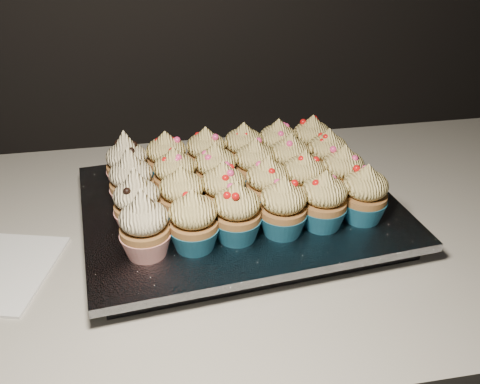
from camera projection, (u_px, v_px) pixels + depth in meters
The scene contains 27 objects.
worktop at pixel (279, 229), 0.81m from camera, with size 2.44×0.64×0.04m, color beige.
baking_tray at pixel (240, 215), 0.79m from camera, with size 0.41×0.31×0.02m, color black.
foil_lining at pixel (240, 205), 0.78m from camera, with size 0.44×0.35×0.01m, color silver.
cupcake_0 at pixel (145, 227), 0.65m from camera, with size 0.06×0.06×0.10m.
cupcake_1 at pixel (194, 222), 0.66m from camera, with size 0.06×0.06×0.08m.
cupcake_2 at pixel (237, 213), 0.68m from camera, with size 0.06×0.06×0.08m.
cupcake_3 at pixel (283, 208), 0.69m from camera, with size 0.06×0.06×0.08m.
cupcake_4 at pixel (324, 201), 0.70m from camera, with size 0.06×0.06×0.08m.
cupcake_5 at pixel (365, 195), 0.72m from camera, with size 0.06×0.06×0.08m.
cupcake_6 at pixel (137, 204), 0.69m from camera, with size 0.06×0.06×0.10m.
cupcake_7 at pixel (182, 197), 0.71m from camera, with size 0.06×0.06×0.08m.
cupcake_8 at pixel (223, 192), 0.72m from camera, with size 0.06×0.06×0.08m.
cupcake_9 at pixel (267, 186), 0.74m from camera, with size 0.06×0.06×0.08m.
cupcake_10 at pixel (303, 180), 0.75m from camera, with size 0.06×0.06×0.08m.
cupcake_11 at pixel (342, 174), 0.77m from camera, with size 0.06×0.06×0.08m.
cupcake_12 at pixel (132, 182), 0.74m from camera, with size 0.06×0.06×0.10m.
cupcake_13 at pixel (175, 177), 0.76m from camera, with size 0.06×0.06×0.08m.
cupcake_14 at pixel (216, 171), 0.77m from camera, with size 0.06×0.06×0.08m.
cupcake_15 at pixel (255, 167), 0.79m from camera, with size 0.06×0.06×0.08m.
cupcake_16 at pixel (290, 161), 0.80m from camera, with size 0.06×0.06×0.08m.
cupcake_17 at pixel (327, 156), 0.82m from camera, with size 0.06×0.06×0.08m.
cupcake_18 at pixel (127, 164), 0.79m from camera, with size 0.06×0.06×0.10m.
cupcake_19 at pixel (167, 159), 0.81m from camera, with size 0.06×0.06×0.08m.
cupcake_20 at pixel (206, 155), 0.82m from camera, with size 0.06×0.06×0.08m.
cupcake_21 at pixel (244, 150), 0.84m from camera, with size 0.06×0.06×0.08m.
cupcake_22 at pixel (278, 146), 0.85m from camera, with size 0.06×0.06×0.08m.
cupcake_23 at pixel (311, 142), 0.86m from camera, with size 0.06×0.06×0.08m.
Camera 1 is at (-0.18, 1.05, 1.34)m, focal length 40.00 mm.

